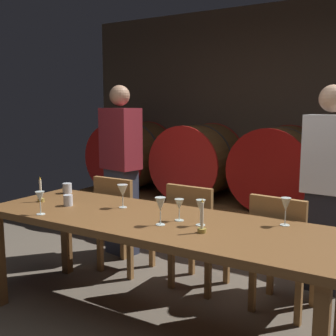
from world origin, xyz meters
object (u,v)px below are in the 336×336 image
object	(u,v)px
wine_glass_far_right	(286,205)
chair_left	(121,219)
chair_center	(195,231)
wine_glass_left	(123,191)
wine_glass_center_right	(179,205)
wine_glass_right	(201,207)
guest_left	(121,169)
dining_table	(153,228)
cup_right	(68,200)
wine_barrel_center	(278,167)
cup_left	(67,188)
candle_left	(41,195)
chair_right	(281,248)
wine_glass_center_left	(160,205)
wine_barrel_far_left	(132,156)
wine_barrel_left	(198,161)
guest_right	(328,188)
wine_glass_far_left	(40,198)
candle_right	(202,223)

from	to	relation	value
wine_glass_far_right	chair_left	bearing A→B (deg)	167.56
chair_center	wine_glass_left	xyz separation A→B (m)	(-0.33, -0.52, 0.39)
wine_glass_center_right	wine_glass_right	bearing A→B (deg)	-8.44
guest_left	dining_table	bearing A→B (deg)	147.02
cup_right	wine_barrel_center	bearing A→B (deg)	67.49
cup_left	candle_left	bearing A→B (deg)	-81.95
cup_right	dining_table	bearing A→B (deg)	2.92
wine_glass_center_right	dining_table	bearing A→B (deg)	-168.58
chair_right	wine_glass_center_left	bearing A→B (deg)	56.39
chair_left	cup_left	size ratio (longest dim) A/B	10.21
cup_left	cup_right	bearing A→B (deg)	-44.72
wine_barrel_center	wine_glass_far_right	bearing A→B (deg)	-72.84
wine_barrel_center	cup_left	distance (m)	2.31
wine_barrel_far_left	chair_left	xyz separation A→B (m)	(1.02, -1.59, -0.34)
wine_barrel_far_left	wine_glass_left	world-z (taller)	wine_barrel_far_left
wine_barrel_left	candle_left	distance (m)	2.28
wine_glass_right	cup_left	distance (m)	1.43
chair_right	guest_left	bearing A→B (deg)	-7.92
wine_barrel_left	guest_right	size ratio (longest dim) A/B	0.54
wine_glass_far_left	wine_glass_right	bearing A→B (deg)	17.32
wine_glass_right	candle_right	bearing A→B (deg)	-60.47
candle_right	wine_glass_left	bearing A→B (deg)	162.31
wine_glass_right	wine_glass_center_right	bearing A→B (deg)	171.56
candle_left	cup_left	xyz separation A→B (m)	(-0.05, 0.33, -0.01)
chair_left	candle_right	distance (m)	1.42
wine_glass_left	chair_right	bearing A→B (deg)	24.68
dining_table	wine_glass_center_right	world-z (taller)	wine_glass_center_right
candle_left	wine_glass_far_left	world-z (taller)	candle_left
chair_center	candle_right	world-z (taller)	candle_right
wine_glass_right	wine_glass_far_right	distance (m)	0.53
chair_center	guest_left	distance (m)	1.15
wine_barrel_far_left	wine_glass_center_right	world-z (taller)	wine_barrel_far_left
wine_glass_left	guest_right	bearing A→B (deg)	40.33
wine_barrel_center	chair_left	world-z (taller)	wine_barrel_center
wine_barrel_far_left	wine_glass_left	size ratio (longest dim) A/B	5.19
cup_right	wine_glass_left	bearing A→B (deg)	22.87
wine_glass_left	cup_right	bearing A→B (deg)	-157.13
guest_left	cup_right	size ratio (longest dim) A/B	20.67
candle_right	cup_right	size ratio (longest dim) A/B	2.53
wine_glass_left	wine_glass_right	world-z (taller)	wine_glass_left
chair_right	wine_glass_far_left	xyz separation A→B (m)	(-1.41, -0.92, 0.39)
chair_left	candle_left	size ratio (longest dim) A/B	4.47
wine_barrel_far_left	wine_barrel_center	distance (m)	1.97
chair_left	candle_left	bearing A→B (deg)	69.73
wine_glass_center_right	cup_right	distance (m)	0.92
wine_glass_center_right	cup_right	bearing A→B (deg)	-175.36
guest_left	wine_barrel_left	bearing A→B (deg)	-90.49
guest_right	wine_glass_center_left	xyz separation A→B (m)	(-0.77, -1.29, 0.03)
chair_right	cup_left	size ratio (longest dim) A/B	10.21
chair_center	wine_barrel_center	bearing A→B (deg)	-95.46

